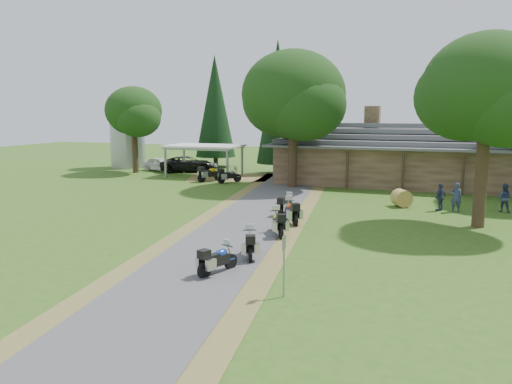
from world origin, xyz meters
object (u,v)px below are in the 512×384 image
(motorcycle_row_d, at_px, (291,210))
(lodge, at_px, (408,153))
(hay_bale, at_px, (402,198))
(car_white_sedan, at_px, (161,162))
(motorcycle_row_b, at_px, (250,242))
(carport, at_px, (204,161))
(motorcycle_row_e, at_px, (286,204))
(motorcycle_row_c, at_px, (278,221))
(motorcycle_row_a, at_px, (218,258))
(car_dark_suv, at_px, (188,160))
(motorcycle_carport_b, at_px, (229,175))
(motorcycle_carport_a, at_px, (210,173))
(silo, at_px, (127,133))

(motorcycle_row_d, bearing_deg, lodge, -46.71)
(motorcycle_row_d, height_order, hay_bale, motorcycle_row_d)
(car_white_sedan, distance_m, motorcycle_row_b, 30.51)
(lodge, height_order, carport, lodge)
(carport, xyz_separation_m, motorcycle_row_e, (11.76, -13.60, -0.80))
(motorcycle_row_d, relative_size, hay_bale, 1.84)
(motorcycle_row_c, xyz_separation_m, hay_bale, (4.91, 9.36, -0.12))
(carport, height_order, motorcycle_row_e, carport)
(carport, distance_m, motorcycle_row_c, 22.27)
(lodge, distance_m, motorcycle_row_b, 24.03)
(motorcycle_row_a, distance_m, motorcycle_row_b, 2.30)
(lodge, relative_size, hay_bale, 20.31)
(car_dark_suv, bearing_deg, car_white_sedan, 74.28)
(motorcycle_row_a, bearing_deg, car_dark_suv, 50.73)
(motorcycle_carport_b, bearing_deg, motorcycle_row_c, -112.95)
(motorcycle_row_b, xyz_separation_m, hay_bale, (4.83, 13.25, -0.09))
(motorcycle_row_a, relative_size, motorcycle_row_c, 0.88)
(carport, height_order, motorcycle_carport_b, carport)
(car_dark_suv, height_order, motorcycle_row_d, car_dark_suv)
(car_dark_suv, relative_size, hay_bale, 5.56)
(motorcycle_carport_a, relative_size, motorcycle_carport_b, 1.09)
(carport, xyz_separation_m, motorcycle_row_c, (12.79, -18.22, -0.75))
(car_white_sedan, xyz_separation_m, motorcycle_carport_a, (7.62, -4.87, -0.14))
(car_dark_suv, bearing_deg, motorcycle_row_a, -175.05)
(motorcycle_row_c, bearing_deg, motorcycle_row_a, 149.44)
(car_dark_suv, relative_size, motorcycle_row_d, 3.02)
(motorcycle_row_c, relative_size, motorcycle_carport_b, 0.98)
(lodge, bearing_deg, carport, -175.24)
(carport, bearing_deg, motorcycle_carport_a, -58.57)
(motorcycle_row_d, relative_size, motorcycle_carport_b, 1.00)
(lodge, xyz_separation_m, motorcycle_row_c, (-4.52, -19.66, -1.80))
(car_white_sedan, bearing_deg, silo, 86.13)
(motorcycle_row_e, distance_m, motorcycle_carport_b, 13.30)
(lodge, xyz_separation_m, motorcycle_row_a, (-4.80, -25.82, -1.88))
(car_dark_suv, height_order, motorcycle_row_b, car_dark_suv)
(motorcycle_row_b, distance_m, motorcycle_carport_a, 22.21)
(motorcycle_row_c, distance_m, motorcycle_carport_b, 17.70)
(carport, xyz_separation_m, car_dark_suv, (-2.97, 2.52, -0.28))
(motorcycle_row_a, height_order, motorcycle_carport_a, motorcycle_carport_a)
(carport, xyz_separation_m, motorcycle_row_a, (12.51, -24.38, -0.83))
(motorcycle_carport_a, bearing_deg, motorcycle_carport_b, -66.83)
(silo, relative_size, hay_bale, 6.76)
(carport, bearing_deg, motorcycle_row_c, -57.24)
(lodge, bearing_deg, motorcycle_row_c, -102.96)
(car_dark_suv, height_order, hay_bale, car_dark_suv)
(motorcycle_row_c, bearing_deg, car_dark_suv, 9.26)
(motorcycle_row_b, bearing_deg, motorcycle_row_e, -15.24)
(carport, distance_m, motorcycle_row_e, 18.00)
(motorcycle_carport_a, xyz_separation_m, hay_bale, (15.82, -6.05, -0.20))
(car_white_sedan, height_order, hay_bale, car_white_sedan)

